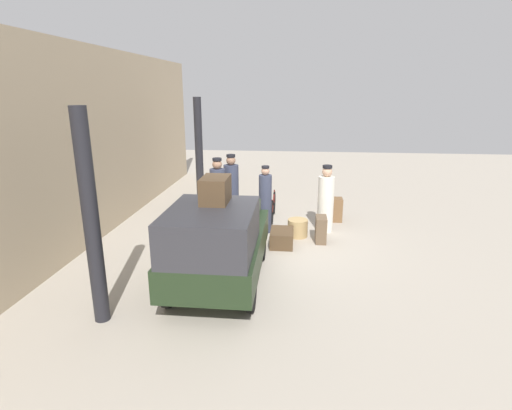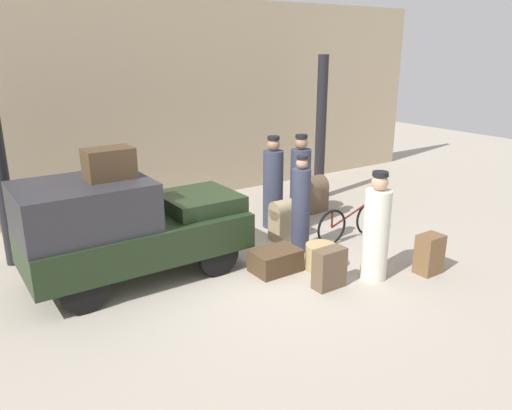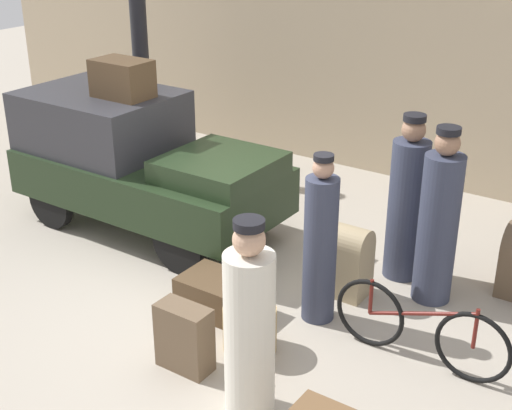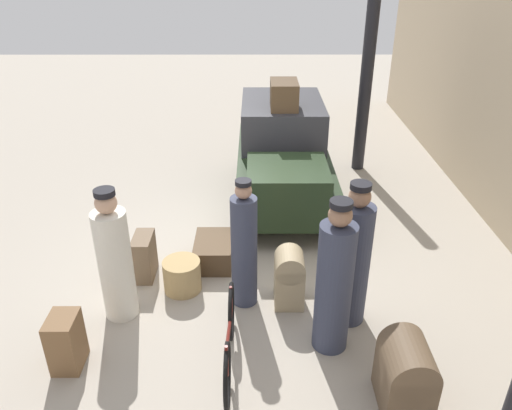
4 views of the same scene
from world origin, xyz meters
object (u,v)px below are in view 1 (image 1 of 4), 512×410
at_px(porter_standing_middle, 231,191).
at_px(porter_lifting_near_truck, 265,202).
at_px(truck, 218,240).
at_px(suitcase_tan_flat, 321,229).
at_px(wicker_basket, 298,228).
at_px(suitcase_black_upright, 282,238).
at_px(trunk_wicker_pale, 336,210).
at_px(trunk_large_brown, 243,215).
at_px(porter_with_bicycle, 218,196).
at_px(trunk_barrel_dark, 216,199).
at_px(trunk_on_truck_roof, 215,190).
at_px(bicycle, 273,207).
at_px(porter_carrying_trunk, 326,202).

xyz_separation_m(porter_standing_middle, porter_lifting_near_truck, (-0.79, -0.98, -0.06)).
bearing_deg(truck, suitcase_tan_flat, -39.96).
height_order(wicker_basket, porter_lifting_near_truck, porter_lifting_near_truck).
bearing_deg(suitcase_black_upright, trunk_wicker_pale, -35.86).
bearing_deg(suitcase_black_upright, trunk_large_brown, 48.19).
height_order(porter_with_bicycle, trunk_large_brown, porter_with_bicycle).
distance_m(wicker_basket, suitcase_tan_flat, 0.64).
height_order(wicker_basket, trunk_large_brown, trunk_large_brown).
distance_m(trunk_wicker_pale, trunk_barrel_dark, 3.52).
bearing_deg(suitcase_tan_flat, trunk_wicker_pale, -17.23).
bearing_deg(suitcase_tan_flat, wicker_basket, 60.28).
bearing_deg(suitcase_tan_flat, trunk_on_truck_roof, 141.67).
bearing_deg(trunk_barrel_dark, porter_lifting_near_truck, -135.36).
xyz_separation_m(bicycle, porter_lifting_near_truck, (-1.10, 0.14, 0.45)).
distance_m(trunk_large_brown, trunk_on_truck_roof, 3.44).
bearing_deg(trunk_on_truck_roof, suitcase_tan_flat, -38.33).
bearing_deg(porter_with_bicycle, porter_lifting_near_truck, -104.53).
height_order(porter_with_bicycle, trunk_barrel_dark, porter_with_bicycle).
xyz_separation_m(porter_carrying_trunk, trunk_large_brown, (-0.20, 2.08, -0.37)).
distance_m(porter_carrying_trunk, trunk_on_truck_roof, 4.09).
distance_m(bicycle, porter_carrying_trunk, 1.68).
bearing_deg(suitcase_black_upright, suitcase_tan_flat, -70.69).
height_order(porter_carrying_trunk, suitcase_black_upright, porter_carrying_trunk).
xyz_separation_m(porter_carrying_trunk, suitcase_black_upright, (-1.11, 1.06, -0.60)).
relative_size(porter_lifting_near_truck, suitcase_black_upright, 2.25).
height_order(wicker_basket, suitcase_black_upright, wicker_basket).
relative_size(wicker_basket, porter_standing_middle, 0.27).
bearing_deg(porter_with_bicycle, trunk_wicker_pale, -76.30).
bearing_deg(truck, trunk_barrel_dark, 12.12).
height_order(suitcase_tan_flat, trunk_large_brown, trunk_large_brown).
height_order(porter_lifting_near_truck, trunk_wicker_pale, porter_lifting_near_truck).
xyz_separation_m(porter_with_bicycle, suitcase_tan_flat, (-0.88, -2.64, -0.53)).
distance_m(truck, porter_lifting_near_truck, 3.00).
relative_size(porter_with_bicycle, trunk_large_brown, 2.36).
height_order(wicker_basket, trunk_wicker_pale, trunk_wicker_pale).
bearing_deg(truck, wicker_basket, -28.23).
relative_size(trunk_wicker_pale, suitcase_tan_flat, 1.03).
height_order(porter_standing_middle, trunk_on_truck_roof, trunk_on_truck_roof).
bearing_deg(suitcase_black_upright, porter_standing_middle, 41.03).
height_order(bicycle, wicker_basket, bicycle).
relative_size(truck, trunk_on_truck_roof, 4.91).
relative_size(trunk_wicker_pale, trunk_on_truck_roof, 0.94).
bearing_deg(trunk_on_truck_roof, suitcase_black_upright, -26.14).
bearing_deg(trunk_large_brown, trunk_barrel_dark, 33.28).
bearing_deg(suitcase_tan_flat, trunk_large_brown, 72.94).
relative_size(porter_standing_middle, suitcase_black_upright, 2.44).
bearing_deg(bicycle, trunk_on_truck_roof, 169.70).
distance_m(wicker_basket, trunk_wicker_pale, 1.71).
bearing_deg(trunk_large_brown, wicker_basket, -101.46).
distance_m(suitcase_tan_flat, trunk_on_truck_roof, 3.57).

